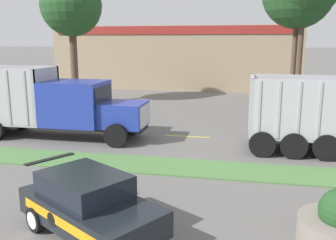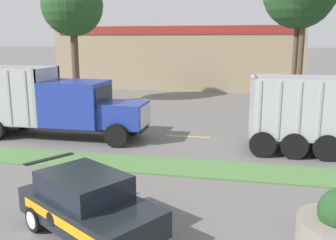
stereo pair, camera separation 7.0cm
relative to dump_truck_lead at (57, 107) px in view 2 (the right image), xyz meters
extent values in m
cube|color=#517F42|center=(5.12, -3.54, -1.59)|extent=(120.00, 2.08, 0.06)
cube|color=yellow|center=(-4.09, 1.50, -1.62)|extent=(2.40, 0.14, 0.01)
cube|color=yellow|center=(1.31, 1.50, -1.62)|extent=(2.40, 0.14, 0.01)
cube|color=yellow|center=(6.71, 1.50, -1.62)|extent=(2.40, 0.14, 0.01)
cube|color=yellow|center=(12.11, 1.50, -1.62)|extent=(2.40, 0.14, 0.01)
cube|color=black|center=(-0.70, 0.00, -0.96)|extent=(10.88, 1.41, 0.18)
cube|color=#23389E|center=(3.67, 0.00, -0.26)|extent=(2.15, 2.10, 1.23)
cube|color=#B7B7BC|center=(4.77, 0.00, -0.26)|extent=(0.06, 1.79, 1.04)
cube|color=#23389E|center=(1.08, 0.00, 0.24)|extent=(3.03, 2.56, 2.23)
cube|color=black|center=(2.61, 0.00, 0.63)|extent=(0.04, 2.17, 1.00)
cylinder|color=silver|center=(-0.54, -0.83, 1.00)|extent=(0.14, 0.14, 1.51)
cube|color=#ADADB2|center=(-3.29, 0.00, -0.81)|extent=(5.70, 2.56, 0.12)
cube|color=#ADADB2|center=(-0.52, 0.00, 0.61)|extent=(0.16, 2.56, 2.84)
cube|color=#ADADB2|center=(-3.29, 1.20, 0.61)|extent=(5.70, 0.16, 2.84)
cube|color=#99999E|center=(-1.86, -1.30, 0.61)|extent=(0.10, 0.04, 2.70)
cube|color=#99999E|center=(-0.92, -1.30, 0.61)|extent=(0.10, 0.04, 2.70)
cylinder|color=black|center=(3.67, -1.26, -1.05)|extent=(1.14, 0.30, 1.14)
cylinder|color=black|center=(3.67, 1.26, -1.05)|extent=(1.14, 0.30, 1.14)
cylinder|color=black|center=(-4.22, 1.26, -1.05)|extent=(1.14, 0.30, 1.14)
cylinder|color=black|center=(-2.90, 1.26, -1.05)|extent=(1.14, 0.30, 1.14)
cube|color=#B7B7BC|center=(13.08, -0.15, -0.81)|extent=(6.50, 2.51, 0.12)
cube|color=#B7B7BC|center=(9.91, -0.15, 0.49)|extent=(0.16, 2.51, 2.61)
cube|color=#B7B7BC|center=(13.08, -1.32, 0.49)|extent=(6.50, 0.16, 2.61)
cube|color=#B7B7BC|center=(13.08, 1.02, 0.49)|extent=(6.50, 0.16, 2.61)
cube|color=#A3A3A8|center=(10.24, -1.42, 0.49)|extent=(0.10, 0.04, 2.48)
cube|color=#A3A3A8|center=(11.05, -1.42, 0.49)|extent=(0.10, 0.04, 2.48)
cube|color=#A3A3A8|center=(11.87, -1.42, 0.49)|extent=(0.10, 0.04, 2.48)
cube|color=#A3A3A8|center=(12.68, -1.42, 0.49)|extent=(0.10, 0.04, 2.48)
cylinder|color=black|center=(10.43, -1.38, -1.05)|extent=(1.14, 0.30, 1.14)
cylinder|color=black|center=(10.43, 1.08, -1.05)|extent=(1.14, 0.30, 1.14)
cylinder|color=black|center=(11.76, -1.38, -1.05)|extent=(1.14, 0.30, 1.14)
cylinder|color=black|center=(11.76, 1.08, -1.05)|extent=(1.14, 0.30, 1.14)
cylinder|color=black|center=(13.08, -1.38, -1.05)|extent=(1.14, 0.30, 1.14)
cylinder|color=black|center=(13.08, 1.08, -1.05)|extent=(1.14, 0.30, 1.14)
cube|color=black|center=(5.83, -9.25, -0.94)|extent=(4.46, 3.75, 0.69)
cube|color=black|center=(5.62, -9.13, -0.31)|extent=(2.78, 2.59, 0.57)
cube|color=black|center=(5.62, -9.13, 0.00)|extent=(2.78, 2.59, 0.04)
cube|color=black|center=(4.18, -8.24, 0.04)|extent=(0.97, 1.39, 0.03)
cube|color=orange|center=(5.32, -10.07, -0.87)|extent=(2.78, 1.72, 0.24)
cylinder|color=black|center=(5.06, -9.91, -0.94)|extent=(0.33, 0.21, 0.38)
cylinder|color=black|center=(7.38, -9.15, -1.28)|extent=(0.68, 0.53, 0.68)
cylinder|color=silver|center=(7.43, -9.06, -1.28)|extent=(0.41, 0.26, 0.47)
cylinder|color=black|center=(4.28, -9.36, -1.28)|extent=(0.68, 0.53, 0.68)
cylinder|color=silver|center=(4.22, -9.45, -1.28)|extent=(0.41, 0.26, 0.47)
cylinder|color=black|center=(5.23, -7.82, -1.28)|extent=(0.68, 0.53, 0.68)
cylinder|color=silver|center=(5.28, -7.73, -1.28)|extent=(0.41, 0.26, 0.47)
cube|color=#9E896B|center=(2.21, 25.58, 1.62)|extent=(25.52, 12.00, 6.49)
cube|color=maroon|center=(2.21, 19.53, 4.41)|extent=(24.24, 0.10, 0.80)
cylinder|color=brown|center=(12.84, 9.91, 1.81)|extent=(0.37, 0.37, 6.86)
cylinder|color=brown|center=(-3.91, 10.44, 1.57)|extent=(0.58, 0.58, 6.39)
sphere|color=#234C23|center=(-3.91, 10.44, 6.08)|extent=(4.77, 4.77, 4.77)
cylinder|color=brown|center=(13.14, 9.48, 2.03)|extent=(0.39, 0.39, 7.31)
camera|label=1|loc=(9.60, -17.64, 3.37)|focal=40.00mm
camera|label=2|loc=(9.67, -17.62, 3.37)|focal=40.00mm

